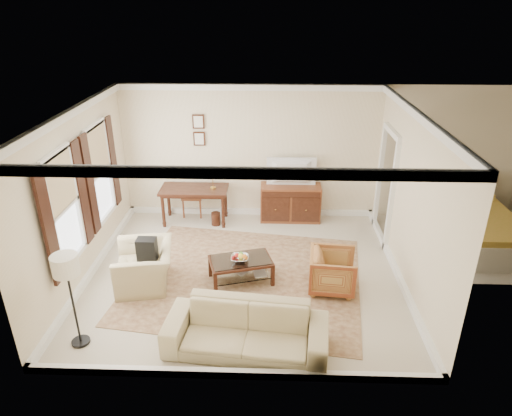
# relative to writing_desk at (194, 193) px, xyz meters

# --- Properties ---
(room_shell) EXTENTS (5.51, 5.01, 2.91)m
(room_shell) POSITION_rel_writing_desk_xyz_m (1.18, -2.04, 1.80)
(room_shell) COLOR beige
(room_shell) RESTS_ON ground
(annex_bedroom) EXTENTS (3.00, 2.70, 2.90)m
(annex_bedroom) POSITION_rel_writing_desk_xyz_m (5.67, -0.89, -0.33)
(annex_bedroom) COLOR beige
(annex_bedroom) RESTS_ON ground
(window_front) EXTENTS (0.12, 1.56, 1.80)m
(window_front) POSITION_rel_writing_desk_xyz_m (-1.52, -2.74, 0.88)
(window_front) COLOR #CCB284
(window_front) RESTS_ON room_shell
(window_rear) EXTENTS (0.12, 1.56, 1.80)m
(window_rear) POSITION_rel_writing_desk_xyz_m (-1.52, -1.14, 0.88)
(window_rear) COLOR #CCB284
(window_rear) RESTS_ON room_shell
(doorway) EXTENTS (0.10, 1.12, 2.25)m
(doorway) POSITION_rel_writing_desk_xyz_m (3.89, -0.54, 0.40)
(doorway) COLOR white
(doorway) RESTS_ON room_shell
(rug) EXTENTS (4.36, 3.88, 0.01)m
(rug) POSITION_rel_writing_desk_xyz_m (1.21, -2.20, -0.67)
(rug) COLOR brown
(rug) RESTS_ON room_shell
(writing_desk) EXTENTS (1.43, 0.72, 0.78)m
(writing_desk) POSITION_rel_writing_desk_xyz_m (0.00, 0.00, 0.00)
(writing_desk) COLOR #3F1D12
(writing_desk) RESTS_ON room_shell
(desk_chair) EXTENTS (0.50, 0.50, 1.05)m
(desk_chair) POSITION_rel_writing_desk_xyz_m (-0.11, 0.35, -0.15)
(desk_chair) COLOR brown
(desk_chair) RESTS_ON room_shell
(desk_lamp) EXTENTS (0.32, 0.32, 0.50)m
(desk_lamp) POSITION_rel_writing_desk_xyz_m (0.41, -0.00, 0.36)
(desk_lamp) COLOR silver
(desk_lamp) RESTS_ON writing_desk
(framed_prints) EXTENTS (0.25, 0.04, 0.68)m
(framed_prints) POSITION_rel_writing_desk_xyz_m (0.10, 0.43, 1.27)
(framed_prints) COLOR #3F1D12
(framed_prints) RESTS_ON room_shell
(sideboard) EXTENTS (1.30, 0.50, 0.80)m
(sideboard) POSITION_rel_writing_desk_xyz_m (2.07, 0.18, -0.27)
(sideboard) COLOR brown
(sideboard) RESTS_ON room_shell
(tv) EXTENTS (1.00, 0.58, 0.13)m
(tv) POSITION_rel_writing_desk_xyz_m (2.07, 0.16, 0.63)
(tv) COLOR black
(tv) RESTS_ON sideboard
(coffee_table) EXTENTS (1.17, 0.88, 0.44)m
(coffee_table) POSITION_rel_writing_desk_xyz_m (1.14, -2.29, -0.34)
(coffee_table) COLOR #3F1D12
(coffee_table) RESTS_ON room_shell
(fruit_bowl) EXTENTS (0.42, 0.42, 0.10)m
(fruit_bowl) POSITION_rel_writing_desk_xyz_m (1.13, -2.33, -0.18)
(fruit_bowl) COLOR silver
(fruit_bowl) RESTS_ON coffee_table
(book_a) EXTENTS (0.22, 0.23, 0.38)m
(book_a) POSITION_rel_writing_desk_xyz_m (1.04, -2.31, -0.50)
(book_a) COLOR brown
(book_a) RESTS_ON coffee_table
(book_b) EXTENTS (0.28, 0.08, 0.38)m
(book_b) POSITION_rel_writing_desk_xyz_m (1.36, -2.30, -0.50)
(book_b) COLOR brown
(book_b) RESTS_ON coffee_table
(striped_armchair) EXTENTS (0.77, 0.81, 0.77)m
(striped_armchair) POSITION_rel_writing_desk_xyz_m (2.68, -2.47, -0.29)
(striped_armchair) COLOR brown
(striped_armchair) RESTS_ON room_shell
(club_armchair) EXTENTS (0.87, 1.18, 0.94)m
(club_armchair) POSITION_rel_writing_desk_xyz_m (-0.48, -2.42, -0.21)
(club_armchair) COLOR tan
(club_armchair) RESTS_ON room_shell
(backpack) EXTENTS (0.27, 0.35, 0.40)m
(backpack) POSITION_rel_writing_desk_xyz_m (-0.41, -2.43, 0.04)
(backpack) COLOR black
(backpack) RESTS_ON club_armchair
(sofa) EXTENTS (2.29, 0.90, 0.87)m
(sofa) POSITION_rel_writing_desk_xyz_m (1.32, -3.96, -0.24)
(sofa) COLOR tan
(sofa) RESTS_ON room_shell
(floor_lamp) EXTENTS (0.36, 0.36, 1.44)m
(floor_lamp) POSITION_rel_writing_desk_xyz_m (-1.05, -3.93, 0.52)
(floor_lamp) COLOR black
(floor_lamp) RESTS_ON room_shell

